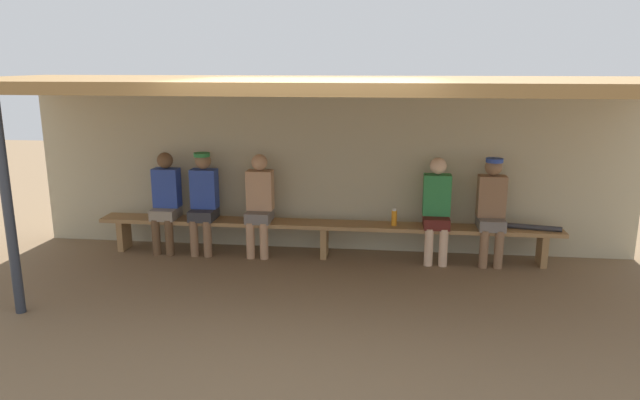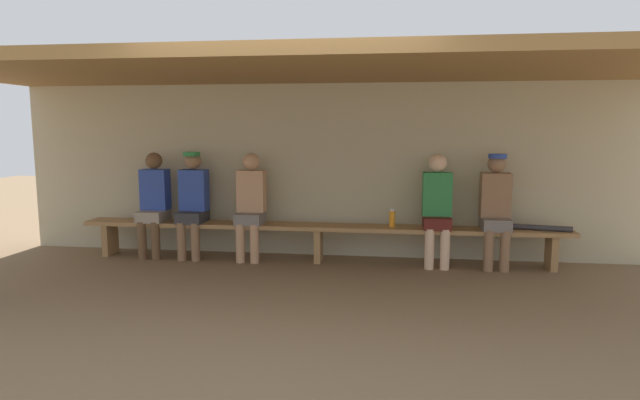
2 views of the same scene
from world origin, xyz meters
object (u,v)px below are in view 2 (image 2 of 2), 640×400
object	(u,v)px
player_in_white	(251,202)
player_rightmost	(496,205)
player_with_sunglasses	(437,206)
player_near_post	(193,200)
water_bottle_orange	(392,219)
bench	(319,231)
baseball_bat	(535,227)
player_in_blue	(154,200)

from	to	relation	value
player_in_white	player_rightmost	bearing A→B (deg)	0.01
player_rightmost	player_with_sunglasses	world-z (taller)	player_rightmost
player_near_post	water_bottle_orange	bearing A→B (deg)	-0.37
bench	water_bottle_orange	distance (m)	0.91
player_near_post	baseball_bat	distance (m)	4.16
player_rightmost	baseball_bat	distance (m)	0.52
player_near_post	player_in_white	bearing A→B (deg)	-0.04
player_with_sunglasses	water_bottle_orange	world-z (taller)	player_with_sunglasses
player_with_sunglasses	water_bottle_orange	xyz separation A→B (m)	(-0.53, -0.02, -0.17)
player_near_post	player_in_blue	distance (m)	0.52
bench	player_near_post	bearing A→B (deg)	179.87
player_rightmost	water_bottle_orange	size ratio (longest dim) A/B	6.20
player_in_white	water_bottle_orange	world-z (taller)	player_in_white
player_in_blue	water_bottle_orange	size ratio (longest dim) A/B	6.15
player_rightmost	player_with_sunglasses	distance (m)	0.67
water_bottle_orange	baseball_bat	xyz separation A→B (m)	(1.65, 0.01, -0.07)
player_with_sunglasses	player_rightmost	bearing A→B (deg)	0.04
player_rightmost	player_in_blue	bearing A→B (deg)	-179.99
bench	player_in_blue	xyz separation A→B (m)	(-2.13, 0.00, 0.34)
water_bottle_orange	player_with_sunglasses	bearing A→B (deg)	1.70
bench	water_bottle_orange	bearing A→B (deg)	-0.81
player_in_white	player_with_sunglasses	distance (m)	2.28
player_near_post	water_bottle_orange	distance (m)	2.51
player_in_white	player_in_blue	size ratio (longest dim) A/B	1.00
player_rightmost	player_with_sunglasses	size ratio (longest dim) A/B	1.01
player_in_white	player_rightmost	xyz separation A→B (m)	(2.95, 0.00, 0.02)
player_near_post	player_with_sunglasses	xyz separation A→B (m)	(3.03, -0.00, -0.02)
player_in_blue	bench	bearing A→B (deg)	-0.08
player_in_blue	water_bottle_orange	world-z (taller)	player_in_blue
player_rightmost	player_with_sunglasses	xyz separation A→B (m)	(-0.67, -0.00, -0.02)
player_rightmost	baseball_bat	bearing A→B (deg)	-0.45
water_bottle_orange	baseball_bat	world-z (taller)	water_bottle_orange
bench	player_in_white	bearing A→B (deg)	179.79
player_in_white	player_in_blue	xyz separation A→B (m)	(-1.27, 0.00, 0.00)
player_in_white	water_bottle_orange	bearing A→B (deg)	-0.51
bench	player_in_blue	bearing A→B (deg)	179.92
player_near_post	player_rightmost	world-z (taller)	same
player_rightmost	player_in_white	bearing A→B (deg)	-179.99
bench	player_rightmost	bearing A→B (deg)	0.10
player_near_post	player_in_white	size ratio (longest dim) A/B	1.01
bench	water_bottle_orange	xyz separation A→B (m)	(0.90, -0.01, 0.18)
player_rightmost	player_in_blue	size ratio (longest dim) A/B	1.01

